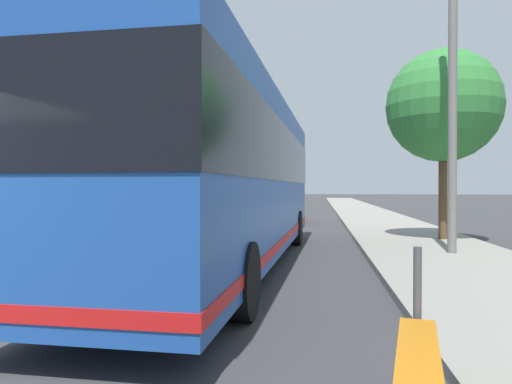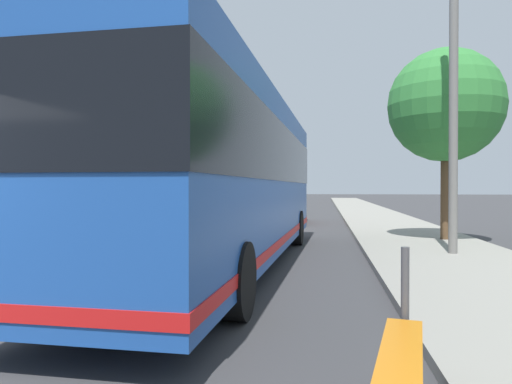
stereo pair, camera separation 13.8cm
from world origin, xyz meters
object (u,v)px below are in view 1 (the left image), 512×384
(car_side_street, at_px, (283,208))
(utility_pole, at_px, (453,68))
(coach_bus, at_px, (229,173))
(car_ahead_same_lane, at_px, (261,197))
(car_far_distant, at_px, (258,196))
(car_behind_bus, at_px, (228,201))
(roadside_tree_mid_block, at_px, (443,106))

(car_side_street, xyz_separation_m, utility_pole, (-10.42, -4.78, 3.76))
(coach_bus, bearing_deg, car_ahead_same_lane, 8.20)
(car_side_street, bearing_deg, car_far_distant, 10.51)
(car_ahead_same_lane, xyz_separation_m, car_behind_bus, (-11.51, 0.88, -0.04))
(car_ahead_same_lane, bearing_deg, car_far_distant, -166.19)
(car_far_distant, bearing_deg, car_side_street, 10.75)
(roadside_tree_mid_block, distance_m, utility_pole, 3.14)
(car_behind_bus, height_order, car_far_distant, car_far_distant)
(utility_pole, bearing_deg, car_side_street, 24.64)
(coach_bus, bearing_deg, car_behind_bus, 13.35)
(coach_bus, height_order, utility_pole, utility_pole)
(car_side_street, distance_m, utility_pole, 12.06)
(car_ahead_same_lane, xyz_separation_m, utility_pole, (-32.42, -8.59, 3.77))
(car_side_street, height_order, utility_pole, utility_pole)
(roadside_tree_mid_block, bearing_deg, car_far_distant, 15.96)
(car_side_street, height_order, car_far_distant, car_far_distant)
(car_behind_bus, bearing_deg, car_far_distant, -177.08)
(car_far_distant, bearing_deg, coach_bus, 7.52)
(car_ahead_same_lane, xyz_separation_m, car_far_distant, (6.51, 1.09, 0.02))
(car_side_street, bearing_deg, roadside_tree_mid_block, -143.20)
(car_far_distant, bearing_deg, car_ahead_same_lane, 10.53)
(car_side_street, bearing_deg, car_ahead_same_lane, 10.58)
(car_side_street, distance_m, roadside_tree_mid_block, 9.70)
(car_side_street, height_order, car_behind_bus, car_side_street)
(coach_bus, relative_size, car_side_street, 2.94)
(utility_pole, bearing_deg, coach_bus, 108.63)
(car_ahead_same_lane, distance_m, car_behind_bus, 11.55)
(coach_bus, distance_m, car_side_street, 12.18)
(car_far_distant, xyz_separation_m, roadside_tree_mid_block, (-35.86, -10.25, 3.38))
(coach_bus, distance_m, roadside_tree_mid_block, 7.65)
(car_behind_bus, distance_m, roadside_tree_mid_block, 20.75)
(roadside_tree_mid_block, xyz_separation_m, utility_pole, (-3.07, 0.57, 0.37))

